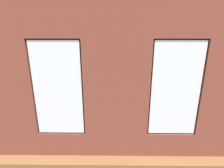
# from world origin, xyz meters

# --- Properties ---
(ground_plane) EXTENTS (6.90, 5.67, 0.10)m
(ground_plane) POSITION_xyz_m (0.00, 0.00, -0.05)
(ground_plane) COLOR brown
(brick_wall_with_windows) EXTENTS (6.30, 0.30, 3.57)m
(brick_wall_with_windows) POSITION_xyz_m (0.00, 2.45, 1.79)
(brick_wall_with_windows) COLOR brown
(brick_wall_with_windows) RESTS_ON ground_plane
(white_wall_right) EXTENTS (0.10, 4.67, 3.57)m
(white_wall_right) POSITION_xyz_m (3.10, 0.20, 1.78)
(white_wall_right) COLOR silver
(white_wall_right) RESTS_ON ground_plane
(couch_by_window) EXTENTS (1.90, 0.87, 0.80)m
(couch_by_window) POSITION_xyz_m (0.41, 1.80, 0.33)
(couch_by_window) COLOR black
(couch_by_window) RESTS_ON ground_plane
(couch_left) EXTENTS (1.02, 2.08, 0.80)m
(couch_left) POSITION_xyz_m (-2.45, 0.74, 0.33)
(couch_left) COLOR black
(couch_left) RESTS_ON ground_plane
(coffee_table) EXTENTS (1.57, 0.87, 0.41)m
(coffee_table) POSITION_xyz_m (0.38, -0.24, 0.37)
(coffee_table) COLOR tan
(coffee_table) RESTS_ON ground_plane
(cup_ceramic) EXTENTS (0.08, 0.08, 0.10)m
(cup_ceramic) POSITION_xyz_m (0.58, -0.35, 0.46)
(cup_ceramic) COLOR #4C4C51
(cup_ceramic) RESTS_ON coffee_table
(table_plant_small) EXTENTS (0.10, 0.10, 0.18)m
(table_plant_small) POSITION_xyz_m (0.38, -0.24, 0.51)
(table_plant_small) COLOR beige
(table_plant_small) RESTS_ON coffee_table
(remote_black) EXTENTS (0.14, 0.17, 0.02)m
(remote_black) POSITION_xyz_m (0.86, -0.11, 0.42)
(remote_black) COLOR black
(remote_black) RESTS_ON coffee_table
(media_console) EXTENTS (0.90, 0.42, 0.55)m
(media_console) POSITION_xyz_m (2.80, -0.47, 0.27)
(media_console) COLOR black
(media_console) RESTS_ON ground_plane
(tv_flatscreen) EXTENTS (1.21, 0.20, 0.79)m
(tv_flatscreen) POSITION_xyz_m (2.80, -0.47, 0.95)
(tv_flatscreen) COLOR black
(tv_flatscreen) RESTS_ON media_console
(potted_plant_near_tv) EXTENTS (0.72, 0.71, 1.07)m
(potted_plant_near_tv) POSITION_xyz_m (2.25, 0.44, 0.47)
(potted_plant_near_tv) COLOR gray
(potted_plant_near_tv) RESTS_ON ground_plane
(potted_plant_corner_near_left) EXTENTS (1.16, 1.19, 1.25)m
(potted_plant_corner_near_left) POSITION_xyz_m (-2.59, -1.84, 0.75)
(potted_plant_corner_near_left) COLOR beige
(potted_plant_corner_near_left) RESTS_ON ground_plane
(potted_plant_corner_far_left) EXTENTS (0.76, 0.76, 1.07)m
(potted_plant_corner_far_left) POSITION_xyz_m (-2.60, 1.90, 0.65)
(potted_plant_corner_far_left) COLOR brown
(potted_plant_corner_far_left) RESTS_ON ground_plane
(potted_plant_between_couches) EXTENTS (0.55, 0.55, 0.82)m
(potted_plant_between_couches) POSITION_xyz_m (-0.99, 1.76, 0.54)
(potted_plant_between_couches) COLOR #47423D
(potted_plant_between_couches) RESTS_ON ground_plane
(potted_plant_foreground_right) EXTENTS (0.85, 0.79, 1.09)m
(potted_plant_foreground_right) POSITION_xyz_m (2.51, -1.78, 0.66)
(potted_plant_foreground_right) COLOR brown
(potted_plant_foreground_right) RESTS_ON ground_plane
(potted_plant_by_left_couch) EXTENTS (0.22, 0.22, 0.48)m
(potted_plant_by_left_couch) POSITION_xyz_m (-2.05, -0.73, 0.32)
(potted_plant_by_left_couch) COLOR #47423D
(potted_plant_by_left_couch) RESTS_ON ground_plane
(potted_plant_beside_window_right) EXTENTS (0.52, 0.52, 0.77)m
(potted_plant_beside_window_right) POSITION_xyz_m (1.99, 1.91, 0.52)
(potted_plant_beside_window_right) COLOR #9E5638
(potted_plant_beside_window_right) RESTS_ON ground_plane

